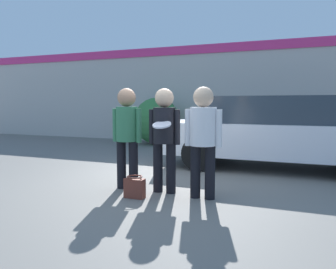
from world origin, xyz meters
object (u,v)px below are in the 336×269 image
(parked_car_near, at_px, (274,132))
(shrub, at_px, (157,121))
(person_left, at_px, (127,130))
(handbag, at_px, (135,187))
(person_middle_with_frisbee, at_px, (164,132))
(person_right, at_px, (203,132))

(parked_car_near, distance_m, shrub, 5.00)
(parked_car_near, bearing_deg, shrub, 143.63)
(parked_car_near, bearing_deg, person_left, -128.23)
(shrub, bearing_deg, handbag, -69.59)
(person_middle_with_frisbee, bearing_deg, handbag, -123.63)
(person_right, bearing_deg, handbag, -159.57)
(person_left, bearing_deg, person_right, -3.54)
(person_left, relative_size, handbag, 5.00)
(person_right, relative_size, handbag, 4.99)
(person_right, xyz_separation_m, handbag, (-0.94, -0.35, -0.82))
(person_right, height_order, parked_car_near, person_right)
(person_middle_with_frisbee, distance_m, shrub, 6.18)
(parked_car_near, xyz_separation_m, shrub, (-4.02, 2.96, 0.01))
(handbag, bearing_deg, shrub, 110.41)
(person_right, distance_m, shrub, 6.56)
(person_left, xyz_separation_m, person_right, (1.29, -0.08, 0.01))
(person_right, bearing_deg, person_left, 176.46)
(person_left, relative_size, parked_car_near, 0.35)
(person_middle_with_frisbee, bearing_deg, shrub, 114.41)
(handbag, bearing_deg, person_right, 20.43)
(person_left, xyz_separation_m, person_middle_with_frisbee, (0.64, 0.01, -0.01))
(person_left, bearing_deg, person_middle_with_frisbee, 1.25)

